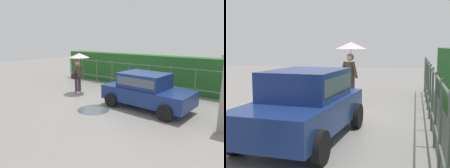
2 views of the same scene
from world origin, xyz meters
TOP-DOWN VIEW (x-y plane):
  - ground_plane at (0.00, 0.00)m, footprint 40.00×40.00m
  - car at (1.73, -0.25)m, footprint 3.83×2.05m
  - pedestrian at (-2.34, -0.12)m, footprint 1.06×1.06m
  - fence_section at (-0.17, 2.41)m, footprint 11.28×0.05m
  - puddle_near at (0.16, -1.77)m, footprint 1.33×1.33m

SIDE VIEW (x-z plane):
  - ground_plane at x=0.00m, z-range 0.00..0.00m
  - puddle_near at x=0.16m, z-range 0.00..0.00m
  - car at x=1.73m, z-range 0.06..1.54m
  - fence_section at x=-0.17m, z-range 0.08..1.58m
  - pedestrian at x=-2.34m, z-range 0.56..2.67m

